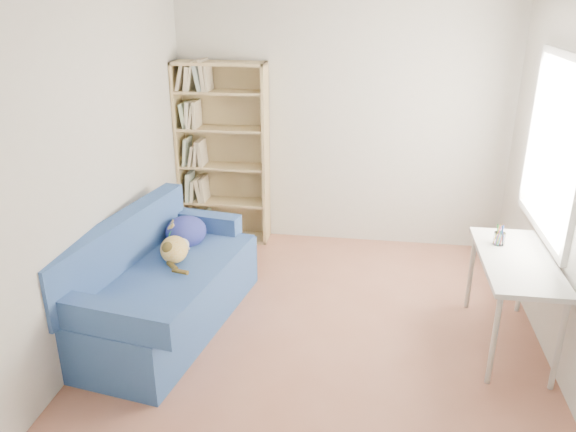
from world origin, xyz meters
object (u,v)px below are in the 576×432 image
(bookshelf, at_px, (223,161))
(pen_cup, at_px, (499,237))
(desk, at_px, (516,268))
(sofa, at_px, (161,285))

(bookshelf, distance_m, pen_cup, 3.01)
(bookshelf, relative_size, pen_cup, 11.53)
(bookshelf, xyz_separation_m, pen_cup, (2.63, -1.46, -0.09))
(desk, bearing_deg, bookshelf, 147.91)
(bookshelf, xyz_separation_m, desk, (2.72, -1.70, -0.23))
(sofa, distance_m, desk, 2.81)
(bookshelf, bearing_deg, sofa, -92.35)
(desk, xyz_separation_m, pen_cup, (-0.09, 0.25, 0.14))
(sofa, xyz_separation_m, desk, (2.79, 0.11, 0.32))
(pen_cup, bearing_deg, desk, -69.25)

